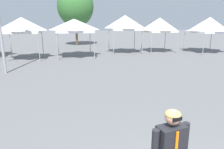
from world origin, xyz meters
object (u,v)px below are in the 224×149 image
Objects in this scene: canopy_tent_behind_right at (125,23)px; tree_behind_tents_left at (75,6)px; canopy_tent_behind_left at (160,25)px; canopy_tent_far_right at (22,25)px; canopy_tent_right_of_center at (74,26)px; canopy_tent_center at (209,25)px.

tree_behind_tents_left is at bearing 118.43° from canopy_tent_behind_right.
tree_behind_tents_left reaches higher than canopy_tent_behind_left.
canopy_tent_far_right is at bearing -168.75° from canopy_tent_behind_right.
canopy_tent_behind_right is (8.98, 1.79, 0.17)m from canopy_tent_far_right.
canopy_tent_right_of_center is at bearing -94.08° from tree_behind_tents_left.
canopy_tent_center is (17.22, 0.41, -0.04)m from canopy_tent_far_right.
canopy_tent_far_right is 0.45× the size of tree_behind_tents_left.
canopy_tent_center is (4.67, -1.31, 0.01)m from canopy_tent_behind_left.
canopy_tent_far_right is 12.67m from canopy_tent_behind_left.
canopy_tent_behind_right reaches higher than canopy_tent_behind_left.
canopy_tent_right_of_center is 13.12m from canopy_tent_center.
canopy_tent_behind_right reaches higher than canopy_tent_right_of_center.
canopy_tent_right_of_center is 0.90× the size of canopy_tent_behind_right.
canopy_tent_far_right is at bearing -116.46° from tree_behind_tents_left.
canopy_tent_behind_right reaches higher than canopy_tent_far_right.
canopy_tent_behind_right is at bearing 170.54° from canopy_tent_center.
canopy_tent_right_of_center is 9.57m from tree_behind_tents_left.
canopy_tent_center reaches higher than canopy_tent_behind_left.
canopy_tent_behind_right is 0.49× the size of tree_behind_tents_left.
canopy_tent_behind_right reaches higher than canopy_tent_center.
tree_behind_tents_left is at bearing 134.73° from canopy_tent_behind_left.
canopy_tent_center is (8.24, -1.37, -0.21)m from canopy_tent_behind_right.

